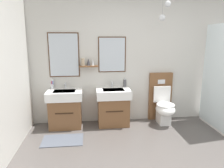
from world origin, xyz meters
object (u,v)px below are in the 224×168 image
object	(u,v)px
toothbrush_cup	(52,86)
soap_dispenser	(125,83)
vanity_sink_right	(113,106)
toilet	(163,104)
vanity_sink_left	(65,108)

from	to	relation	value
toothbrush_cup	soap_dispenser	size ratio (longest dim) A/B	1.12
vanity_sink_right	toothbrush_cup	xyz separation A→B (m)	(-1.18, 0.17, 0.40)
vanity_sink_right	toothbrush_cup	bearing A→B (deg)	172.00
soap_dispenser	toilet	bearing A→B (deg)	-12.78
vanity_sink_right	toilet	size ratio (longest dim) A/B	0.72
toothbrush_cup	soap_dispenser	world-z (taller)	toothbrush_cup
vanity_sink_right	toilet	bearing A→B (deg)	0.26
vanity_sink_left	toilet	xyz separation A→B (m)	(1.94, 0.00, -0.01)
vanity_sink_left	toilet	distance (m)	1.94
toothbrush_cup	soap_dispenser	xyz separation A→B (m)	(1.44, 0.01, 0.02)
vanity_sink_right	toilet	world-z (taller)	toilet
toilet	toothbrush_cup	size ratio (longest dim) A/B	4.89
toilet	vanity_sink_left	bearing A→B (deg)	-179.87
toothbrush_cup	vanity_sink_left	bearing A→B (deg)	-33.58
vanity_sink_left	toothbrush_cup	size ratio (longest dim) A/B	3.53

